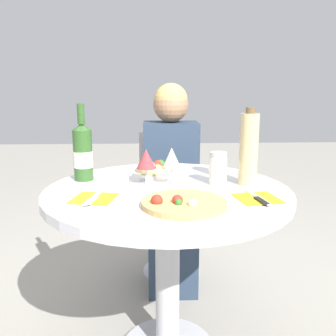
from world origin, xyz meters
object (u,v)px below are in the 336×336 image
wine_bottle (83,152)px  tall_carafe (249,149)px  chair_behind_diner (170,205)px  pizza_large (183,203)px  dining_table (167,221)px  seated_diner (171,192)px

wine_bottle → tall_carafe: (0.70, -0.11, 0.03)m
chair_behind_diner → pizza_large: bearing=89.7°
dining_table → tall_carafe: size_ratio=3.09×
chair_behind_diner → seated_diner: seated_diner is taller
dining_table → chair_behind_diner: chair_behind_diner is taller
pizza_large → tall_carafe: tall_carafe is taller
dining_table → chair_behind_diner: 0.83m
seated_diner → tall_carafe: (0.29, -0.61, 0.36)m
dining_table → seated_diner: size_ratio=0.85×
seated_diner → tall_carafe: size_ratio=3.65×
dining_table → seated_diner: (0.05, 0.66, -0.07)m
chair_behind_diner → wine_bottle: size_ratio=2.61×
pizza_large → tall_carafe: size_ratio=0.92×
dining_table → pizza_large: size_ratio=3.35×
seated_diner → pizza_large: (-0.01, -0.89, 0.22)m
seated_diner → tall_carafe: bearing=115.3°
seated_diner → tall_carafe: seated_diner is taller
chair_behind_diner → wine_bottle: wine_bottle is taller
dining_table → chair_behind_diner: size_ratio=1.14×
dining_table → tall_carafe: tall_carafe is taller
chair_behind_diner → wine_bottle: 0.89m
chair_behind_diner → wine_bottle: bearing=57.2°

